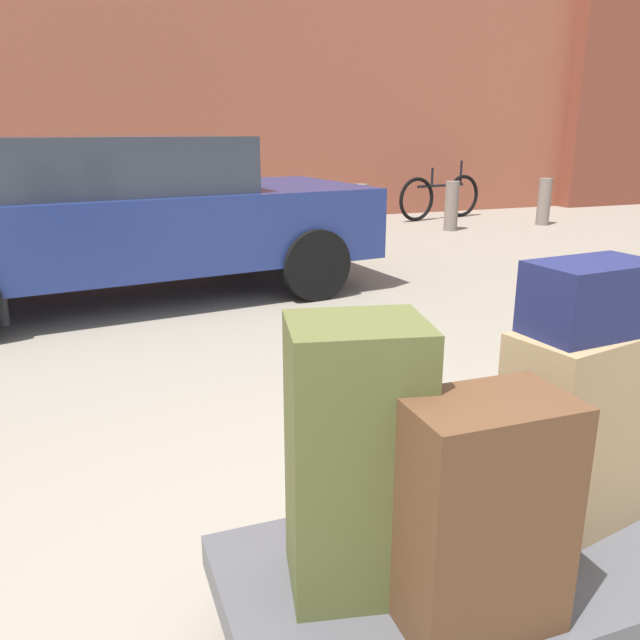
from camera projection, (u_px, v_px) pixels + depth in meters
luggage_cart at (469, 578)px, 1.79m from camera, size 1.37×0.71×0.34m
suitcase_tan_stacked_top at (575, 431)px, 1.85m from camera, size 0.45×0.32×0.60m
suitcase_olive_front_right at (355, 459)px, 1.58m from camera, size 0.38×0.33×0.71m
suitcase_brown_rear_left at (481, 514)px, 1.47m from camera, size 0.38×0.24×0.57m
duffel_bag_navy_topmost_pile at (591, 298)px, 1.74m from camera, size 0.37×0.24×0.20m
parked_car at (120, 214)px, 5.64m from camera, size 4.50×2.36×1.42m
bicycle_leaning at (440, 197)px, 10.84m from camera, size 1.73×0.42×0.96m
bollard_kerb_near at (360, 210)px, 9.09m from camera, size 0.20×0.20×0.73m
bollard_kerb_mid at (451, 206)px, 9.59m from camera, size 0.20×0.20×0.73m
bollard_kerb_far at (544, 202)px, 10.16m from camera, size 0.20×0.20×0.73m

